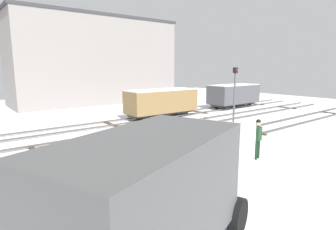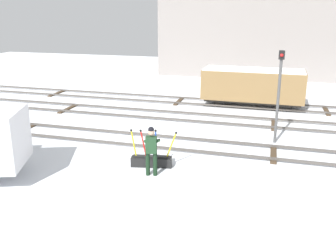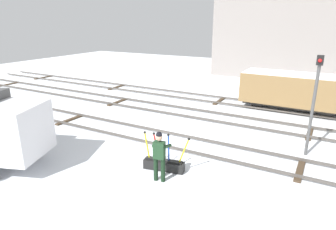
{
  "view_description": "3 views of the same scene",
  "coord_description": "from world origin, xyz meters",
  "px_view_note": "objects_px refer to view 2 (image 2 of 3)",
  "views": [
    {
      "loc": [
        -8.86,
        -10.02,
        4.07
      ],
      "look_at": [
        0.94,
        2.34,
        1.33
      ],
      "focal_mm": 29.7,
      "sensor_mm": 36.0,
      "label": 1
    },
    {
      "loc": [
        5.5,
        -14.6,
        5.65
      ],
      "look_at": [
        1.08,
        1.28,
        0.97
      ],
      "focal_mm": 39.59,
      "sensor_mm": 36.0,
      "label": 2
    },
    {
      "loc": [
        6.31,
        -10.81,
        5.29
      ],
      "look_at": [
        -0.09,
        0.71,
        1.01
      ],
      "focal_mm": 31.45,
      "sensor_mm": 36.0,
      "label": 3
    }
  ],
  "objects_px": {
    "switch_lever_frame": "(151,160)",
    "signal_post": "(279,88)",
    "rail_worker": "(151,148)",
    "freight_car_far_end": "(253,85)"
  },
  "relations": [
    {
      "from": "rail_worker",
      "to": "freight_car_far_end",
      "type": "distance_m",
      "value": 11.18
    },
    {
      "from": "signal_post",
      "to": "switch_lever_frame",
      "type": "bearing_deg",
      "value": -138.67
    },
    {
      "from": "switch_lever_frame",
      "to": "signal_post",
      "type": "distance_m",
      "value": 6.34
    },
    {
      "from": "signal_post",
      "to": "freight_car_far_end",
      "type": "height_order",
      "value": "signal_post"
    },
    {
      "from": "signal_post",
      "to": "rail_worker",
      "type": "bearing_deg",
      "value": -132.3
    },
    {
      "from": "switch_lever_frame",
      "to": "signal_post",
      "type": "bearing_deg",
      "value": 30.76
    },
    {
      "from": "switch_lever_frame",
      "to": "freight_car_far_end",
      "type": "distance_m",
      "value": 10.61
    },
    {
      "from": "switch_lever_frame",
      "to": "rail_worker",
      "type": "xyz_separation_m",
      "value": [
        0.24,
        -0.71,
        0.77
      ]
    },
    {
      "from": "switch_lever_frame",
      "to": "signal_post",
      "type": "relative_size",
      "value": 0.43
    },
    {
      "from": "switch_lever_frame",
      "to": "rail_worker",
      "type": "relative_size",
      "value": 0.96
    }
  ]
}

